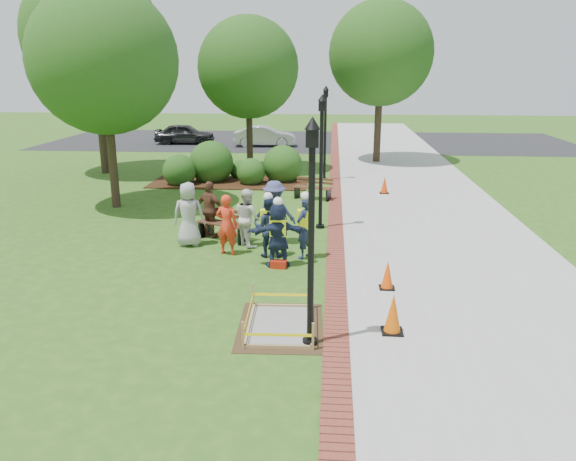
# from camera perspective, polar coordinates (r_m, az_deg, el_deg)

# --- Properties ---
(ground) EXTENTS (100.00, 100.00, 0.00)m
(ground) POSITION_cam_1_polar(r_m,az_deg,el_deg) (13.70, -2.49, -5.38)
(ground) COLOR #285116
(ground) RESTS_ON ground
(sidewalk) EXTENTS (6.00, 60.00, 0.02)m
(sidewalk) POSITION_cam_1_polar(r_m,az_deg,el_deg) (23.43, 12.80, 3.48)
(sidewalk) COLOR #9E9E99
(sidewalk) RESTS_ON ground
(brick_edging) EXTENTS (0.50, 60.00, 0.03)m
(brick_edging) POSITION_cam_1_polar(r_m,az_deg,el_deg) (23.18, 4.81, 3.71)
(brick_edging) COLOR maroon
(brick_edging) RESTS_ON ground
(mulch_bed) EXTENTS (7.00, 3.00, 0.05)m
(mulch_bed) POSITION_cam_1_polar(r_m,az_deg,el_deg) (25.55, -5.94, 4.88)
(mulch_bed) COLOR #381E0F
(mulch_bed) RESTS_ON ground
(parking_lot) EXTENTS (36.00, 12.00, 0.01)m
(parking_lot) POSITION_cam_1_polar(r_m,az_deg,el_deg) (39.98, 2.24, 9.07)
(parking_lot) COLOR black
(parking_lot) RESTS_ON ground
(wet_concrete_pad) EXTENTS (1.79, 2.36, 0.55)m
(wet_concrete_pad) POSITION_cam_1_polar(r_m,az_deg,el_deg) (11.43, -0.76, -8.69)
(wet_concrete_pad) COLOR #47331E
(wet_concrete_pad) RESTS_ON ground
(bench_near) EXTENTS (1.73, 1.17, 0.90)m
(bench_near) POSITION_cam_1_polar(r_m,az_deg,el_deg) (17.10, -6.53, 0.01)
(bench_near) COLOR brown
(bench_near) RESTS_ON ground
(bench_far) EXTENTS (1.60, 0.93, 0.82)m
(bench_far) POSITION_cam_1_polar(r_m,az_deg,el_deg) (22.27, 2.53, 3.88)
(bench_far) COLOR brown
(bench_far) RESTS_ON ground
(cone_front) EXTENTS (0.42, 0.42, 0.83)m
(cone_front) POSITION_cam_1_polar(r_m,az_deg,el_deg) (11.29, 10.61, -8.39)
(cone_front) COLOR black
(cone_front) RESTS_ON ground
(cone_back) EXTENTS (0.36, 0.36, 0.71)m
(cone_back) POSITION_cam_1_polar(r_m,az_deg,el_deg) (13.43, 10.06, -4.53)
(cone_back) COLOR black
(cone_back) RESTS_ON ground
(cone_far) EXTENTS (0.36, 0.36, 0.72)m
(cone_far) POSITION_cam_1_polar(r_m,az_deg,el_deg) (23.51, 9.78, 4.54)
(cone_far) COLOR black
(cone_far) RESTS_ON ground
(toolbox) EXTENTS (0.43, 0.27, 0.20)m
(toolbox) POSITION_cam_1_polar(r_m,az_deg,el_deg) (14.67, -0.96, -3.44)
(toolbox) COLOR #B11D0D
(toolbox) RESTS_ON ground
(lamp_near) EXTENTS (0.28, 0.28, 4.26)m
(lamp_near) POSITION_cam_1_polar(r_m,az_deg,el_deg) (9.97, 2.39, 1.28)
(lamp_near) COLOR black
(lamp_near) RESTS_ON ground
(lamp_mid) EXTENTS (0.28, 0.28, 4.26)m
(lamp_mid) POSITION_cam_1_polar(r_m,az_deg,el_deg) (17.82, 3.40, 7.97)
(lamp_mid) COLOR black
(lamp_mid) RESTS_ON ground
(lamp_far) EXTENTS (0.28, 0.28, 4.26)m
(lamp_far) POSITION_cam_1_polar(r_m,az_deg,el_deg) (25.76, 3.80, 10.56)
(lamp_far) COLOR black
(lamp_far) RESTS_ON ground
(tree_left) EXTENTS (5.17, 5.17, 7.86)m
(tree_left) POSITION_cam_1_polar(r_m,az_deg,el_deg) (21.44, -18.21, 16.11)
(tree_left) COLOR #3D2D1E
(tree_left) RESTS_ON ground
(tree_back) EXTENTS (4.85, 4.85, 7.43)m
(tree_back) POSITION_cam_1_polar(r_m,az_deg,el_deg) (28.12, -4.06, 16.17)
(tree_back) COLOR #3D2D1E
(tree_back) RESTS_ON ground
(tree_right) EXTENTS (5.47, 5.47, 8.45)m
(tree_right) POSITION_cam_1_polar(r_m,az_deg,el_deg) (31.18, 9.43, 17.32)
(tree_right) COLOR #3D2D1E
(tree_right) RESTS_ON ground
(tree_far) EXTENTS (6.34, 6.34, 9.56)m
(tree_far) POSITION_cam_1_polar(r_m,az_deg,el_deg) (28.89, -19.21, 18.12)
(tree_far) COLOR #3D2D1E
(tree_far) RESTS_ON ground
(shrub_a) EXTENTS (1.47, 1.47, 1.47)m
(shrub_a) POSITION_cam_1_polar(r_m,az_deg,el_deg) (25.47, -10.90, 4.58)
(shrub_a) COLOR #1B4A15
(shrub_a) RESTS_ON ground
(shrub_b) EXTENTS (1.99, 1.99, 1.99)m
(shrub_b) POSITION_cam_1_polar(r_m,az_deg,el_deg) (26.05, -7.73, 4.99)
(shrub_b) COLOR #1B4A15
(shrub_b) RESTS_ON ground
(shrub_c) EXTENTS (1.26, 1.26, 1.26)m
(shrub_c) POSITION_cam_1_polar(r_m,az_deg,el_deg) (25.17, -3.78, 4.71)
(shrub_c) COLOR #1B4A15
(shrub_c) RESTS_ON ground
(shrub_d) EXTENTS (1.78, 1.78, 1.78)m
(shrub_d) POSITION_cam_1_polar(r_m,az_deg,el_deg) (25.81, -0.54, 5.03)
(shrub_d) COLOR #1B4A15
(shrub_d) RESTS_ON ground
(shrub_e) EXTENTS (0.91, 0.91, 0.91)m
(shrub_e) POSITION_cam_1_polar(r_m,az_deg,el_deg) (26.66, -4.98, 5.34)
(shrub_e) COLOR #1B4A15
(shrub_e) RESTS_ON ground
(casual_person_a) EXTENTS (0.61, 0.41, 1.88)m
(casual_person_a) POSITION_cam_1_polar(r_m,az_deg,el_deg) (16.52, -10.05, 1.63)
(casual_person_a) COLOR #9A9A9A
(casual_person_a) RESTS_ON ground
(casual_person_b) EXTENTS (0.61, 0.46, 1.71)m
(casual_person_b) POSITION_cam_1_polar(r_m,az_deg,el_deg) (15.62, -6.23, 0.59)
(casual_person_b) COLOR red
(casual_person_b) RESTS_ON ground
(casual_person_c) EXTENTS (0.61, 0.64, 1.69)m
(casual_person_c) POSITION_cam_1_polar(r_m,az_deg,el_deg) (16.33, -4.12, 1.32)
(casual_person_c) COLOR silver
(casual_person_c) RESTS_ON ground
(casual_person_d) EXTENTS (0.66, 0.58, 1.75)m
(casual_person_d) POSITION_cam_1_polar(r_m,az_deg,el_deg) (17.23, -7.91, 2.10)
(casual_person_d) COLOR brown
(casual_person_d) RESTS_ON ground
(casual_person_e) EXTENTS (0.61, 0.39, 1.89)m
(casual_person_e) POSITION_cam_1_polar(r_m,az_deg,el_deg) (16.44, -1.38, 1.82)
(casual_person_e) COLOR #393D65
(casual_person_e) RESTS_ON ground
(hivis_worker_a) EXTENTS (0.61, 0.45, 1.87)m
(hivis_worker_a) POSITION_cam_1_polar(r_m,az_deg,el_deg) (14.56, -1.02, -0.18)
(hivis_worker_a) COLOR #1A2344
(hivis_worker_a) RESTS_ON ground
(hivis_worker_b) EXTENTS (0.60, 0.65, 1.86)m
(hivis_worker_b) POSITION_cam_1_polar(r_m,az_deg,el_deg) (15.19, 1.74, 0.51)
(hivis_worker_b) COLOR #1A2444
(hivis_worker_b) RESTS_ON ground
(hivis_worker_c) EXTENTS (0.53, 0.34, 1.81)m
(hivis_worker_c) POSITION_cam_1_polar(r_m,az_deg,el_deg) (15.34, -2.01, 0.59)
(hivis_worker_c) COLOR #1D284C
(hivis_worker_c) RESTS_ON ground
(parked_car_a) EXTENTS (2.21, 4.63, 1.48)m
(parked_car_a) POSITION_cam_1_polar(r_m,az_deg,el_deg) (39.10, -10.39, 8.65)
(parked_car_a) COLOR black
(parked_car_a) RESTS_ON ground
(parked_car_b) EXTENTS (2.18, 4.52, 1.44)m
(parked_car_b) POSITION_cam_1_polar(r_m,az_deg,el_deg) (37.30, -2.37, 8.54)
(parked_car_b) COLOR #B6B5BA
(parked_car_b) RESTS_ON ground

